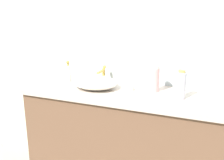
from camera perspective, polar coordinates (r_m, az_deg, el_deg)
bathroom_wall_rear at (r=2.01m, az=8.92°, el=10.49°), size 6.00×0.06×2.60m
vanity_counter at (r=2.02m, az=4.11°, el=-14.84°), size 1.61×0.50×0.90m
wall_mirror_panel at (r=1.99m, az=6.86°, el=12.54°), size 1.33×0.01×0.94m
sink_basin at (r=1.91m, az=-3.89°, el=-0.55°), size 0.35×0.28×0.09m
faucet at (r=2.03m, az=-2.13°, el=1.64°), size 0.03×0.15×0.14m
soap_dispenser at (r=2.10m, az=-9.87°, el=1.65°), size 0.05×0.05×0.18m
lotion_bottle at (r=1.84m, az=9.63°, el=0.31°), size 0.07×0.07×0.20m
perfume_bottle at (r=1.73m, az=15.32°, el=-1.11°), size 0.07×0.07×0.20m
tissue_box at (r=1.82m, az=22.06°, el=-1.54°), size 0.13×0.13×0.17m
candle_jar at (r=1.86m, az=4.28°, el=-1.89°), size 0.05×0.05×0.03m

